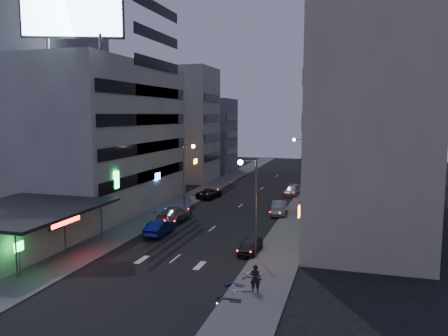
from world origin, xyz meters
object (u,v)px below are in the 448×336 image
at_px(road_car_blue, 159,228).
at_px(road_car_silver, 174,214).
at_px(parked_car_left, 209,193).
at_px(scooter_blue, 245,278).
at_px(scooter_black_b, 263,272).
at_px(scooter_black_a, 242,290).
at_px(parked_car_right_near, 250,245).
at_px(scooter_silver_a, 251,282).
at_px(parked_car_right_far, 292,191).
at_px(scooter_silver_b, 264,267).
at_px(parked_car_right_mid, 279,208).
at_px(person, 255,279).

relative_size(road_car_blue, road_car_silver, 0.78).
xyz_separation_m(parked_car_left, scooter_blue, (12.55, -30.18, -0.02)).
bearing_deg(scooter_black_b, parked_car_left, 39.61).
bearing_deg(scooter_black_a, parked_car_left, 19.60).
bearing_deg(parked_car_right_near, road_car_blue, 166.06).
bearing_deg(road_car_silver, scooter_silver_a, 129.52).
distance_m(parked_car_right_far, road_car_blue, 26.85).
height_order(parked_car_left, scooter_black_a, same).
distance_m(road_car_silver, scooter_blue, 19.94).
xyz_separation_m(scooter_black_a, scooter_silver_b, (0.45, 4.73, -0.07)).
bearing_deg(scooter_black_b, parked_car_right_near, 35.41).
distance_m(parked_car_right_near, parked_car_right_mid, 15.09).
relative_size(road_car_silver, scooter_blue, 3.21).
distance_m(parked_car_right_mid, scooter_black_a, 24.87).
height_order(parked_car_left, person, person).
distance_m(road_car_blue, scooter_blue, 15.20).
height_order(parked_car_right_far, person, person).
distance_m(road_car_blue, person, 16.51).
height_order(parked_car_right_far, road_car_blue, road_car_blue).
height_order(parked_car_left, road_car_blue, road_car_blue).
height_order(scooter_silver_a, scooter_silver_b, scooter_silver_b).
height_order(road_car_blue, person, person).
xyz_separation_m(parked_car_right_near, scooter_silver_b, (2.14, -5.00, 0.01)).
height_order(parked_car_left, scooter_blue, parked_car_left).
xyz_separation_m(parked_car_right_near, scooter_black_a, (1.69, -9.73, 0.08)).
height_order(parked_car_right_mid, scooter_black_b, parked_car_right_mid).
bearing_deg(scooter_black_a, parked_car_right_mid, 1.86).
bearing_deg(parked_car_right_far, parked_car_right_near, -88.72).
xyz_separation_m(road_car_blue, scooter_blue, (11.18, -10.30, -0.07)).
relative_size(parked_car_right_far, road_car_blue, 1.06).
relative_size(road_car_silver, scooter_silver_b, 3.17).
bearing_deg(road_car_silver, scooter_silver_b, 135.71).
bearing_deg(parked_car_right_far, road_car_silver, -117.34).
bearing_deg(parked_car_right_far, person, -85.27).
xyz_separation_m(road_car_silver, scooter_blue, (11.95, -15.96, -0.17)).
height_order(road_car_silver, scooter_silver_a, road_car_silver).
distance_m(scooter_silver_a, scooter_black_b, 2.05).
xyz_separation_m(parked_car_right_far, scooter_black_b, (2.45, -33.89, 0.01)).
xyz_separation_m(parked_car_right_far, scooter_silver_a, (2.04, -35.91, -0.01)).
distance_m(scooter_black_a, scooter_blue, 2.35).
bearing_deg(parked_car_right_mid, scooter_black_b, -89.54).
bearing_deg(scooter_black_b, parked_car_right_mid, 20.65).
bearing_deg(parked_car_right_far, road_car_blue, -110.16).
bearing_deg(parked_car_right_near, person, -72.55).
distance_m(parked_car_right_far, scooter_black_a, 37.72).
xyz_separation_m(parked_car_right_near, scooter_black_b, (2.28, -5.95, 0.03)).
distance_m(parked_car_right_mid, scooter_black_b, 21.16).
height_order(scooter_blue, scooter_silver_b, scooter_silver_b).
bearing_deg(scooter_silver_b, scooter_blue, 175.89).
bearing_deg(parked_car_left, person, 121.29).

